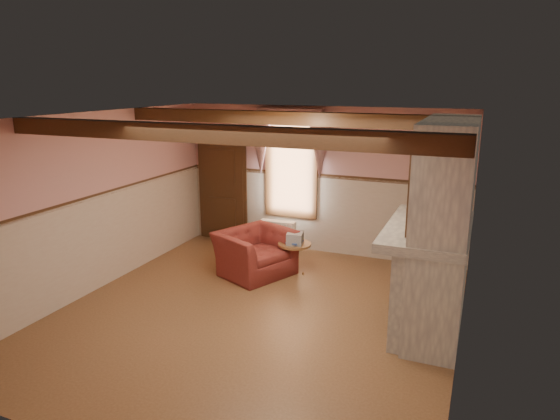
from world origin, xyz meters
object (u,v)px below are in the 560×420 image
at_px(side_table, 295,258).
at_px(bowl, 431,218).
at_px(oil_lamp, 434,205).
at_px(armchair, 255,253).
at_px(mantel_clock, 434,207).
at_px(radiator, 278,236).

height_order(side_table, bowl, bowl).
relative_size(bowl, oil_lamp, 1.25).
height_order(armchair, mantel_clock, mantel_clock).
height_order(radiator, oil_lamp, oil_lamp).
bearing_deg(bowl, mantel_clock, 90.00).
bearing_deg(side_table, radiator, 125.99).
bearing_deg(radiator, armchair, -87.71).
height_order(armchair, oil_lamp, oil_lamp).
bearing_deg(bowl, radiator, 148.42).
bearing_deg(oil_lamp, radiator, 153.21).
relative_size(side_table, oil_lamp, 2.02).
relative_size(armchair, bowl, 3.37).
distance_m(armchair, bowl, 3.15).
bearing_deg(side_table, bowl, -20.26).
distance_m(bowl, mantel_clock, 0.42).
bearing_deg(armchair, mantel_clock, -68.32).
xyz_separation_m(side_table, mantel_clock, (2.28, -0.43, 1.25)).
xyz_separation_m(side_table, radiator, (-0.73, 1.01, 0.02)).
bearing_deg(side_table, mantel_clock, -10.70).
height_order(side_table, mantel_clock, mantel_clock).
bearing_deg(armchair, side_table, -41.10).
xyz_separation_m(radiator, bowl, (3.01, -1.85, 1.16)).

